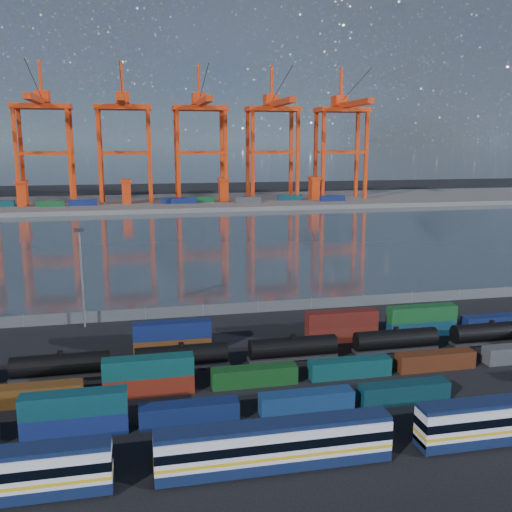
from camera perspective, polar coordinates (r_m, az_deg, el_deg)
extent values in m
plane|color=black|center=(77.89, 4.65, -11.58)|extent=(700.00, 700.00, 0.00)
plane|color=#313E47|center=(177.49, -5.00, 1.55)|extent=(700.00, 700.00, 0.00)
cube|color=#514F4C|center=(280.94, -7.62, 5.35)|extent=(700.00, 70.00, 2.00)
cone|color=#1E2630|center=(1693.85, -18.88, 18.67)|extent=(1100.00, 1100.00, 520.00)
cone|color=#1E2630|center=(1694.95, -4.55, 18.20)|extent=(1040.00, 1040.00, 460.00)
cone|color=#1E2630|center=(1787.49, 8.84, 16.46)|extent=(960.00, 960.00, 380.00)
cone|color=#1E2630|center=(1934.16, 18.88, 14.42)|extent=(840.00, 840.00, 300.00)
cube|color=black|center=(56.44, -17.72, -21.40)|extent=(2.69, 1.79, 0.63)
cube|color=silver|center=(56.13, 1.90, -18.28)|extent=(22.44, 2.69, 3.41)
cube|color=#101B3B|center=(57.04, 1.89, -19.85)|extent=(22.44, 2.75, 1.08)
cube|color=#101B3B|center=(55.20, 1.91, -16.54)|extent=(22.44, 2.42, 0.45)
cube|color=gold|center=(56.49, 1.89, -18.91)|extent=(22.46, 2.77, 0.32)
cube|color=black|center=(55.95, 1.90, -17.96)|extent=(22.46, 2.77, 0.90)
cube|color=black|center=(56.22, -6.47, -21.03)|extent=(2.69, 1.79, 0.63)
cube|color=black|center=(59.41, 9.70, -19.19)|extent=(2.69, 1.79, 0.63)
cube|color=black|center=(63.56, 18.79, -17.49)|extent=(2.69, 1.79, 0.63)
cube|color=navy|center=(65.35, -17.61, -15.71)|extent=(10.90, 2.22, 2.36)
cube|color=#0D3C47|center=(64.32, -17.74, -13.84)|extent=(10.90, 2.22, 2.36)
cube|color=#0F1D4C|center=(65.12, -6.69, -15.32)|extent=(10.90, 2.22, 2.36)
cube|color=navy|center=(67.42, 5.07, -14.31)|extent=(10.90, 2.22, 2.36)
cube|color=#0B303A|center=(71.61, 14.59, -13.05)|extent=(10.90, 2.22, 2.36)
cube|color=#5E3612|center=(73.59, -21.23, -12.79)|extent=(10.95, 2.23, 2.37)
cube|color=maroon|center=(72.51, -10.65, -12.54)|extent=(10.95, 2.23, 2.37)
cube|color=#0C4241|center=(71.58, -10.72, -10.81)|extent=(10.95, 2.23, 2.37)
cube|color=#114117|center=(73.80, -0.17, -11.89)|extent=(10.95, 2.23, 2.37)
cube|color=#0C3F41|center=(77.22, 9.35, -10.96)|extent=(10.95, 2.23, 2.37)
cube|color=#4E220F|center=(82.26, 17.49, -9.92)|extent=(10.95, 2.23, 2.37)
cube|color=#512D10|center=(84.60, -8.34, -8.88)|extent=(11.17, 2.27, 2.42)
cube|color=#101C50|center=(83.79, -8.39, -7.32)|extent=(11.17, 2.27, 2.42)
cube|color=#5B1B12|center=(89.72, 8.54, -7.68)|extent=(11.17, 2.27, 2.42)
cube|color=#531610|center=(88.96, 8.58, -6.21)|extent=(11.17, 2.27, 2.42)
cube|color=#0E334B|center=(95.05, 16.17, -6.92)|extent=(11.17, 2.27, 2.42)
cube|color=#155022|center=(94.34, 16.25, -5.52)|extent=(11.17, 2.27, 2.42)
cube|color=#101E50|center=(101.80, 22.80, -6.15)|extent=(11.17, 2.27, 2.42)
cylinder|color=black|center=(78.82, -18.93, -10.20)|extent=(12.31, 2.75, 2.75)
cylinder|color=black|center=(78.29, -19.00, -9.17)|extent=(0.76, 0.76, 0.47)
cube|color=black|center=(79.38, -18.86, -11.22)|extent=(12.79, 1.89, 0.38)
cube|color=black|center=(80.19, -21.93, -11.50)|extent=(2.37, 1.71, 0.57)
cube|color=black|center=(79.08, -15.72, -11.41)|extent=(2.37, 1.71, 0.57)
cylinder|color=black|center=(78.30, -7.45, -9.80)|extent=(12.31, 2.75, 2.75)
cylinder|color=black|center=(77.77, -7.48, -8.76)|extent=(0.76, 0.76, 0.47)
cube|color=black|center=(78.86, -7.42, -10.82)|extent=(12.79, 1.89, 0.38)
cube|color=black|center=(78.85, -10.56, -11.23)|extent=(2.37, 1.71, 0.57)
cube|color=black|center=(79.40, -4.29, -10.89)|extent=(2.37, 1.71, 0.57)
cylinder|color=black|center=(80.81, 3.71, -9.03)|extent=(12.31, 2.75, 2.75)
cylinder|color=black|center=(80.29, 3.72, -8.02)|extent=(0.76, 0.76, 0.47)
cube|color=black|center=(81.35, 3.70, -10.03)|extent=(12.79, 1.89, 0.38)
cube|color=black|center=(80.52, 0.72, -10.53)|extent=(2.37, 1.71, 0.57)
cube|color=black|center=(82.67, 6.58, -10.01)|extent=(2.37, 1.71, 0.57)
cylinder|color=black|center=(86.08, 13.80, -8.05)|extent=(12.31, 2.75, 2.75)
cylinder|color=black|center=(85.59, 13.85, -7.09)|extent=(0.76, 0.76, 0.47)
cube|color=black|center=(86.59, 13.75, -8.99)|extent=(12.79, 1.89, 0.38)
cube|color=black|center=(85.03, 11.11, -9.53)|extent=(2.37, 1.71, 0.57)
cube|color=black|center=(88.58, 16.26, -8.92)|extent=(2.37, 1.71, 0.57)
cylinder|color=black|center=(93.65, 22.45, -7.00)|extent=(12.31, 2.75, 2.75)
cylinder|color=black|center=(93.20, 22.52, -6.12)|extent=(0.76, 0.76, 0.47)
cube|color=black|center=(94.11, 22.38, -7.88)|extent=(12.79, 1.89, 0.38)
cube|color=black|center=(91.97, 20.14, -8.41)|extent=(2.37, 1.71, 0.57)
cube|color=#595B5E|center=(103.12, 0.23, -5.12)|extent=(160.00, 0.06, 2.00)
cylinder|color=slate|center=(102.79, -22.26, -6.00)|extent=(0.12, 0.12, 2.20)
cylinder|color=slate|center=(101.40, -16.67, -5.85)|extent=(0.12, 0.12, 2.20)
cylinder|color=slate|center=(100.98, -10.99, -5.64)|extent=(0.12, 0.12, 2.20)
cylinder|color=slate|center=(101.55, -5.32, -5.38)|extent=(0.12, 0.12, 2.20)
cylinder|color=slate|center=(103.09, 0.23, -5.07)|extent=(0.12, 0.12, 2.20)
cylinder|color=slate|center=(105.56, 5.56, -4.73)|extent=(0.12, 0.12, 2.20)
cylinder|color=slate|center=(108.90, 10.60, -4.37)|extent=(0.12, 0.12, 2.20)
cylinder|color=slate|center=(113.02, 15.31, -4.00)|extent=(0.12, 0.12, 2.20)
cylinder|color=slate|center=(117.86, 19.65, -3.64)|extent=(0.12, 0.12, 2.20)
cylinder|color=slate|center=(123.31, 23.63, -3.28)|extent=(0.12, 0.12, 2.20)
cylinder|color=slate|center=(97.68, -17.00, -2.33)|extent=(0.36, 0.36, 16.00)
cube|color=black|center=(96.12, -17.28, 2.48)|extent=(1.60, 0.40, 0.60)
cube|color=red|center=(272.38, -22.82, 8.95)|extent=(1.61, 1.61, 45.28)
cube|color=red|center=(284.25, -22.37, 9.05)|extent=(1.61, 1.61, 45.28)
cube|color=red|center=(269.17, -18.14, 9.25)|extent=(1.61, 1.61, 45.28)
cube|color=red|center=(281.18, -17.88, 9.34)|extent=(1.61, 1.61, 45.28)
cube|color=red|center=(270.50, -20.53, 9.58)|extent=(22.14, 1.41, 1.41)
cube|color=red|center=(282.45, -20.17, 9.66)|extent=(22.14, 1.41, 1.41)
cube|color=red|center=(276.82, -20.65, 13.83)|extent=(25.16, 14.09, 2.21)
cube|color=red|center=(265.01, -21.07, 14.37)|extent=(3.02, 48.30, 2.52)
cube|color=red|center=(281.07, -20.59, 14.71)|extent=(6.04, 8.05, 5.03)
cube|color=red|center=(279.71, -20.76, 16.28)|extent=(1.21, 1.21, 16.10)
cylinder|color=black|center=(263.17, -21.27, 15.93)|extent=(0.24, 41.42, 13.66)
cube|color=red|center=(268.13, -15.37, 9.40)|extent=(1.61, 1.61, 45.28)
cube|color=red|center=(280.19, -15.23, 9.48)|extent=(1.61, 1.61, 45.28)
cube|color=red|center=(267.78, -10.57, 9.61)|extent=(1.61, 1.61, 45.28)
cube|color=red|center=(279.85, -10.64, 9.68)|extent=(1.61, 1.61, 45.28)
cube|color=red|center=(267.67, -13.00, 10.00)|extent=(22.14, 1.41, 1.41)
cube|color=red|center=(279.75, -12.96, 10.05)|extent=(22.14, 1.41, 1.41)
cube|color=red|center=(274.06, -13.17, 14.28)|extent=(25.16, 14.09, 2.21)
cube|color=red|center=(262.12, -13.24, 14.86)|extent=(3.02, 48.30, 2.52)
cube|color=red|center=(278.35, -13.20, 15.17)|extent=(6.04, 8.05, 5.03)
cube|color=red|center=(276.98, -13.28, 16.75)|extent=(1.21, 1.21, 16.10)
cylinder|color=black|center=(260.26, -13.33, 16.44)|extent=(0.24, 41.42, 13.66)
cube|color=red|center=(268.42, -7.79, 9.70)|extent=(1.61, 1.61, 45.28)
cube|color=red|center=(280.46, -7.98, 9.77)|extent=(1.61, 1.61, 45.28)
cube|color=red|center=(270.95, -3.05, 9.80)|extent=(1.61, 1.61, 45.28)
cube|color=red|center=(282.88, -3.43, 9.87)|extent=(1.61, 1.61, 45.28)
cube|color=red|center=(269.40, -5.42, 10.24)|extent=(22.14, 1.41, 1.41)
cube|color=red|center=(281.40, -5.70, 10.29)|extent=(22.14, 1.41, 1.41)
cube|color=red|center=(275.74, -5.65, 14.50)|extent=(25.16, 14.09, 2.21)
cube|color=red|center=(263.89, -5.36, 15.08)|extent=(3.02, 48.30, 2.52)
cube|color=red|center=(280.02, -5.76, 15.38)|extent=(6.04, 8.05, 5.03)
cube|color=red|center=(278.65, -5.75, 16.96)|extent=(1.21, 1.21, 16.10)
cylinder|color=black|center=(262.04, -5.32, 16.65)|extent=(0.24, 41.42, 13.66)
cube|color=red|center=(273.23, -0.34, 9.83)|extent=(1.61, 1.61, 45.28)
cube|color=red|center=(285.06, -0.84, 9.90)|extent=(1.61, 1.61, 45.28)
cube|color=red|center=(278.51, 4.19, 9.83)|extent=(1.61, 1.61, 45.28)
cube|color=red|center=(290.13, 3.52, 9.91)|extent=(1.61, 1.61, 45.28)
cube|color=red|center=(275.60, 1.95, 10.31)|extent=(22.14, 1.41, 1.41)
cube|color=red|center=(287.34, 1.36, 10.36)|extent=(22.14, 1.41, 1.41)
cube|color=red|center=(281.80, 1.67, 14.48)|extent=(25.16, 14.09, 2.21)
cube|color=red|center=(270.21, 2.30, 15.03)|extent=(3.02, 48.30, 2.52)
cube|color=red|center=(285.99, 1.48, 15.35)|extent=(6.04, 8.05, 5.03)
cube|color=red|center=(284.65, 1.59, 16.89)|extent=(1.21, 1.21, 16.10)
cylinder|color=black|center=(268.41, 2.44, 16.57)|extent=(0.24, 41.42, 13.66)
cube|color=red|center=(282.33, 6.74, 9.81)|extent=(1.61, 1.61, 45.28)
cube|color=red|center=(293.80, 5.98, 9.89)|extent=(1.61, 1.61, 45.28)
cube|color=red|center=(290.12, 10.95, 9.72)|extent=(1.61, 1.61, 45.28)
cube|color=red|center=(301.29, 10.05, 9.81)|extent=(1.61, 1.61, 45.28)
cube|color=red|center=(285.98, 8.88, 10.22)|extent=(22.14, 1.41, 1.41)
cube|color=red|center=(297.31, 8.05, 10.29)|extent=(22.14, 1.41, 1.41)
cube|color=red|center=(291.96, 8.58, 14.26)|extent=(25.16, 14.09, 2.21)
cube|color=red|center=(280.79, 9.48, 14.76)|extent=(3.02, 48.30, 2.52)
cube|color=red|center=(296.00, 8.33, 15.10)|extent=(6.04, 8.05, 5.03)
cube|color=red|center=(294.71, 8.51, 16.59)|extent=(1.21, 1.21, 16.10)
cylinder|color=black|center=(279.06, 9.71, 16.22)|extent=(0.24, 41.42, 13.66)
cube|color=navy|center=(265.56, -7.24, 5.51)|extent=(12.00, 2.44, 2.60)
cube|color=navy|center=(276.74, 7.65, 5.74)|extent=(12.00, 2.44, 2.60)
cube|color=navy|center=(266.64, -8.19, 5.51)|extent=(12.00, 2.44, 2.60)
cube|color=#0C3842|center=(274.78, -24.22, 4.79)|extent=(12.00, 2.44, 2.60)
cube|color=#3F4244|center=(267.66, -0.82, 5.65)|extent=(12.00, 2.44, 2.60)
cube|color=#144C23|center=(266.79, -19.87, 4.95)|extent=(12.00, 2.44, 2.60)
cube|color=navy|center=(266.57, -16.93, 5.13)|extent=(12.00, 2.44, 2.60)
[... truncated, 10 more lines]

